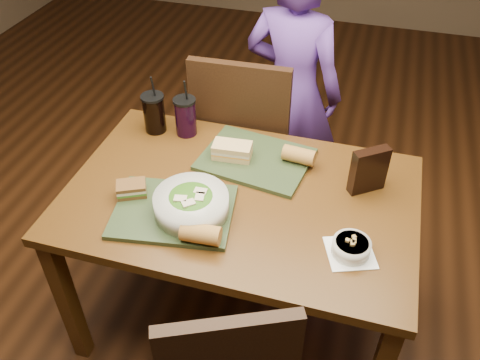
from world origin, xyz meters
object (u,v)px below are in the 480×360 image
object	(u,v)px
baguette_near	(201,234)
sandwich_far	(232,150)
tray_far	(256,159)
diner	(292,92)
cup_berry	(185,116)
chip_bag	(369,170)
soup_bowl	(351,247)
sandwich_near	(132,189)
dining_table	(240,212)
baguette_far	(299,155)
chair_far	(245,140)
salad_bowl	(191,203)
tray_near	(174,211)
cup_cola	(154,113)

from	to	relation	value
baguette_near	sandwich_far	bearing A→B (deg)	94.21
tray_far	baguette_near	distance (m)	0.49
diner	cup_berry	size ratio (longest dim) A/B	5.41
sandwich_far	chip_bag	distance (m)	0.53
soup_bowl	sandwich_near	bearing A→B (deg)	176.52
dining_table	soup_bowl	xyz separation A→B (m)	(0.43, -0.18, 0.12)
sandwich_far	baguette_far	distance (m)	0.26
chair_far	salad_bowl	xyz separation A→B (m)	(0.01, -0.73, 0.24)
dining_table	tray_near	xyz separation A→B (m)	(-0.20, -0.16, 0.10)
tray_far	salad_bowl	bearing A→B (deg)	-110.10
soup_bowl	sandwich_far	distance (m)	0.63
tray_near	baguette_far	world-z (taller)	baguette_far
diner	cup_berry	distance (m)	0.67
soup_bowl	cup_berry	size ratio (longest dim) A/B	0.76
diner	chip_bag	distance (m)	0.84
diner	tray_near	xyz separation A→B (m)	(-0.22, -1.03, 0.06)
tray_far	sandwich_near	world-z (taller)	sandwich_near
tray_far	salad_bowl	world-z (taller)	salad_bowl
diner	cup_cola	distance (m)	0.76
sandwich_far	baguette_far	size ratio (longest dim) A/B	1.25
chair_far	sandwich_near	xyz separation A→B (m)	(-0.24, -0.70, 0.22)
chair_far	sandwich_far	world-z (taller)	chair_far
tray_near	sandwich_near	distance (m)	0.18
baguette_near	chip_bag	world-z (taller)	chip_bag
salad_bowl	cup_berry	distance (m)	0.52
diner	dining_table	bearing A→B (deg)	99.09
chair_far	sandwich_near	size ratio (longest dim) A/B	8.21
dining_table	baguette_near	xyz separation A→B (m)	(-0.05, -0.28, 0.14)
tray_far	cup_berry	distance (m)	0.36
salad_bowl	tray_near	bearing A→B (deg)	-174.92
cup_cola	baguette_far	bearing A→B (deg)	-6.22
dining_table	soup_bowl	size ratio (longest dim) A/B	6.61
salad_bowl	baguette_far	distance (m)	0.49
sandwich_far	soup_bowl	bearing A→B (deg)	-35.34
salad_bowl	chair_far	bearing A→B (deg)	90.73
baguette_near	cup_cola	world-z (taller)	cup_cola
cup_cola	sandwich_near	bearing A→B (deg)	-77.70
cup_berry	chip_bag	size ratio (longest dim) A/B	1.43
tray_near	sandwich_far	size ratio (longest dim) A/B	2.65
cup_cola	dining_table	bearing A→B (deg)	-32.77
cup_cola	baguette_near	bearing A→B (deg)	-54.33
dining_table	tray_far	size ratio (longest dim) A/B	3.10
dining_table	soup_bowl	bearing A→B (deg)	-22.38
diner	baguette_near	distance (m)	1.15
tray_far	chair_far	bearing A→B (deg)	111.65
baguette_far	cup_berry	distance (m)	0.51
cup_cola	diner	bearing A→B (deg)	49.20
soup_bowl	sandwich_far	xyz separation A→B (m)	(-0.52, 0.37, 0.02)
tray_far	cup_cola	bearing A→B (deg)	169.06
salad_bowl	cup_berry	bearing A→B (deg)	113.03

